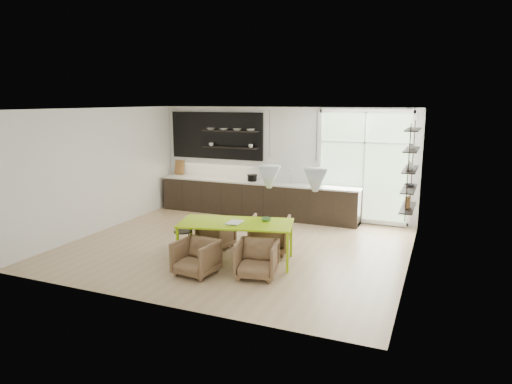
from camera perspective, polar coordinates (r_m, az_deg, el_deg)
name	(u,v)px	position (r m, az deg, el deg)	size (l,w,h in m)	color
room	(279,173)	(10.24, 2.91, 2.34)	(7.02, 6.01, 2.91)	tan
kitchen_run	(254,193)	(12.31, -0.21, -0.19)	(5.54, 0.69, 2.75)	black
right_shelving	(410,172)	(9.72, 18.70, 2.40)	(0.26, 1.22, 1.90)	black
dining_table	(236,225)	(8.74, -2.51, -4.14)	(2.32, 1.46, 0.78)	#98CA07
armchair_back_left	(216,234)	(9.69, -4.99, -5.26)	(0.64, 0.66, 0.60)	brown
armchair_back_right	(270,234)	(9.42, 1.73, -5.29)	(0.78, 0.81, 0.73)	brown
armchair_front_left	(196,257)	(8.28, -7.51, -8.11)	(0.68, 0.70, 0.64)	brown
armchair_front_right	(257,259)	(8.11, 0.10, -8.39)	(0.70, 0.72, 0.65)	brown
wire_stool	(183,239)	(9.39, -9.10, -5.85)	(0.38, 0.38, 0.48)	black
table_book	(228,222)	(8.69, -3.47, -3.76)	(0.25, 0.34, 0.03)	white
table_bowl	(266,219)	(8.81, 1.28, -3.43)	(0.20, 0.20, 0.06)	#54894B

